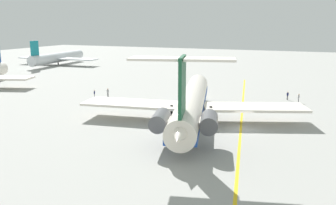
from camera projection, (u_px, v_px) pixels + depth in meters
The scene contains 8 objects.
ground at pixel (243, 129), 52.49m from camera, with size 315.18×315.18×0.00m, color #9E9E99.
main_jetliner at pixel (191, 103), 54.74m from camera, with size 39.41×35.26×11.64m.
airliner_mid_right at pixel (59, 57), 132.71m from camera, with size 31.44×31.11×9.39m.
ground_crew_near_nose at pixel (94, 93), 74.41m from camera, with size 0.34×0.29×1.65m.
ground_crew_near_tail at pixel (288, 95), 72.19m from camera, with size 0.28×0.41×1.73m.
ground_crew_portside at pixel (108, 91), 75.35m from camera, with size 0.34×0.34×1.77m.
ground_crew_starboard at pixel (299, 97), 69.59m from camera, with size 0.45×0.28×1.77m.
taxiway_centreline at pixel (241, 127), 53.58m from camera, with size 92.88×0.36×0.01m, color gold.
Camera 1 is at (-50.73, -9.25, 15.20)m, focal length 38.38 mm.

